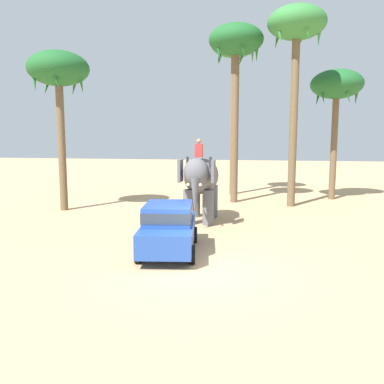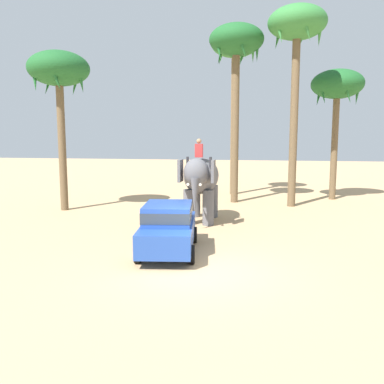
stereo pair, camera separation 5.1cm
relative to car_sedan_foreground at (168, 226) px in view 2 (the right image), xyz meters
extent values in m
plane|color=tan|center=(1.45, -1.74, -0.93)|extent=(120.00, 120.00, 0.00)
cube|color=#23479E|center=(-0.01, 0.04, -0.25)|extent=(2.27, 4.30, 0.76)
cube|color=#23479E|center=(0.01, -0.06, 0.45)|extent=(1.85, 2.30, 0.64)
cube|color=#2D3842|center=(0.01, -0.06, 0.45)|extent=(1.87, 2.33, 0.35)
cylinder|color=black|center=(-1.03, 1.17, -0.63)|extent=(0.26, 0.62, 0.60)
cylinder|color=black|center=(0.65, 1.42, -0.63)|extent=(0.26, 0.62, 0.60)
cylinder|color=black|center=(-0.66, -1.34, -0.63)|extent=(0.26, 0.62, 0.60)
cylinder|color=black|center=(1.02, -1.10, -0.63)|extent=(0.26, 0.62, 0.60)
ellipsoid|color=slate|center=(0.26, 5.47, 1.22)|extent=(1.68, 3.14, 1.70)
cylinder|color=slate|center=(0.72, 4.56, -0.13)|extent=(0.52, 0.52, 1.60)
cylinder|color=slate|center=(-0.16, 4.53, -0.13)|extent=(0.52, 0.52, 1.60)
cylinder|color=slate|center=(0.67, 6.42, -0.13)|extent=(0.52, 0.52, 1.60)
cylinder|color=slate|center=(-0.21, 6.39, -0.13)|extent=(0.52, 0.52, 1.60)
ellipsoid|color=slate|center=(0.30, 3.85, 1.52)|extent=(1.13, 1.03, 1.20)
cube|color=slate|center=(1.02, 3.97, 1.57)|extent=(0.14, 0.80, 0.96)
cube|color=slate|center=(-0.42, 3.93, 1.57)|extent=(0.14, 0.80, 0.96)
cone|color=slate|center=(0.31, 3.40, 0.52)|extent=(0.37, 0.37, 1.60)
cone|color=beige|center=(0.57, 3.45, 1.02)|extent=(0.14, 0.57, 0.21)
cone|color=beige|center=(0.05, 3.44, 1.02)|extent=(0.14, 0.57, 0.21)
cube|color=red|center=(0.28, 4.62, 2.42)|extent=(0.35, 0.25, 0.60)
sphere|color=#A87A56|center=(0.28, 4.62, 2.84)|extent=(0.22, 0.22, 0.22)
cylinder|color=#333338|center=(0.80, 4.64, 1.87)|extent=(0.12, 0.12, 0.55)
cylinder|color=#333338|center=(-0.24, 4.61, 1.87)|extent=(0.12, 0.12, 0.55)
cylinder|color=brown|center=(-7.56, 6.92, 2.73)|extent=(0.41, 0.41, 7.32)
ellipsoid|color=#1E5B28|center=(-7.56, 6.92, 6.59)|extent=(3.20, 3.20, 1.80)
cone|color=#1E5B28|center=(-6.36, 6.92, 6.09)|extent=(0.40, 0.92, 1.64)
cone|color=#1E5B28|center=(-7.19, 8.06, 6.09)|extent=(0.91, 0.57, 1.67)
cone|color=#1E5B28|center=(-8.53, 7.62, 6.09)|extent=(0.73, 0.83, 1.69)
cone|color=#1E5B28|center=(-8.53, 6.21, 6.09)|extent=(0.73, 0.83, 1.69)
cone|color=#1E5B28|center=(-7.19, 5.78, 6.09)|extent=(0.91, 0.57, 1.67)
cylinder|color=brown|center=(4.71, 10.44, 4.05)|extent=(0.44, 0.44, 9.95)
ellipsoid|color=#337A38|center=(4.71, 10.44, 9.22)|extent=(3.20, 3.20, 1.80)
cone|color=#337A38|center=(5.91, 10.44, 8.72)|extent=(0.40, 0.92, 1.64)
cone|color=#337A38|center=(5.08, 11.58, 8.72)|extent=(0.91, 0.57, 1.67)
cone|color=#337A38|center=(3.74, 11.14, 8.72)|extent=(0.73, 0.83, 1.69)
cone|color=#337A38|center=(3.74, 9.73, 8.72)|extent=(0.73, 0.83, 1.69)
cone|color=#337A38|center=(5.08, 9.30, 8.72)|extent=(0.91, 0.57, 1.67)
cylinder|color=brown|center=(1.35, 11.32, 3.77)|extent=(0.43, 0.43, 9.39)
ellipsoid|color=#1E5B28|center=(1.35, 11.32, 8.67)|extent=(3.20, 3.20, 1.80)
cone|color=#1E5B28|center=(2.55, 11.32, 8.17)|extent=(0.40, 0.92, 1.64)
cone|color=#1E5B28|center=(1.73, 12.46, 8.17)|extent=(0.91, 0.57, 1.67)
cone|color=#1E5B28|center=(0.38, 12.02, 8.17)|extent=(0.73, 0.83, 1.69)
cone|color=#1E5B28|center=(0.38, 10.61, 8.17)|extent=(0.73, 0.83, 1.69)
cone|color=#1E5B28|center=(1.73, 10.18, 8.17)|extent=(0.91, 0.57, 1.67)
cylinder|color=brown|center=(7.45, 13.63, 2.58)|extent=(0.40, 0.40, 7.02)
ellipsoid|color=#1E5B28|center=(7.45, 13.63, 6.30)|extent=(3.20, 3.20, 1.80)
cone|color=#1E5B28|center=(8.65, 13.63, 5.80)|extent=(0.40, 0.92, 1.64)
cone|color=#1E5B28|center=(7.83, 14.77, 5.80)|extent=(0.91, 0.57, 1.67)
cone|color=#1E5B28|center=(6.48, 14.33, 5.80)|extent=(0.73, 0.83, 1.69)
cone|color=#1E5B28|center=(6.48, 12.92, 5.80)|extent=(0.73, 0.83, 1.69)
cone|color=#1E5B28|center=(7.83, 12.49, 5.80)|extent=(0.91, 0.57, 1.67)
cylinder|color=brown|center=(0.99, 14.84, 4.06)|extent=(0.44, 0.44, 9.97)
ellipsoid|color=#337A38|center=(0.99, 14.84, 9.24)|extent=(3.20, 3.20, 1.80)
cone|color=#337A38|center=(2.19, 14.84, 8.74)|extent=(0.40, 0.92, 1.64)
cone|color=#337A38|center=(1.36, 15.98, 8.74)|extent=(0.91, 0.57, 1.67)
cone|color=#337A38|center=(0.02, 15.55, 8.74)|extent=(0.73, 0.83, 1.69)
cone|color=#337A38|center=(0.02, 14.13, 8.74)|extent=(0.73, 0.83, 1.69)
cone|color=#337A38|center=(1.36, 13.70, 8.74)|extent=(0.91, 0.57, 1.67)
camera|label=1|loc=(3.20, -13.01, 2.98)|focal=37.40mm
camera|label=2|loc=(3.25, -13.00, 2.98)|focal=37.40mm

